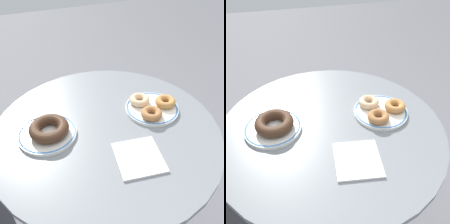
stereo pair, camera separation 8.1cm
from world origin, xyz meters
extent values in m
cylinder|color=slate|center=(0.00, 0.00, 0.72)|extent=(0.70, 0.70, 0.02)
cylinder|color=slate|center=(0.00, 0.00, 0.37)|extent=(0.06, 0.06, 0.68)
cylinder|color=white|center=(-0.17, 0.03, 0.73)|extent=(0.17, 0.17, 0.01)
torus|color=#3D75BC|center=(-0.17, 0.03, 0.74)|extent=(0.17, 0.17, 0.01)
cylinder|color=white|center=(0.17, 0.03, 0.73)|extent=(0.18, 0.18, 0.01)
torus|color=#3D75BC|center=(0.17, 0.03, 0.74)|extent=(0.17, 0.17, 0.01)
torus|color=#422819|center=(-0.17, 0.03, 0.76)|extent=(0.16, 0.16, 0.03)
torus|color=#BC7F42|center=(0.22, 0.03, 0.75)|extent=(0.09, 0.09, 0.02)
torus|color=#E0B789|center=(0.15, 0.07, 0.75)|extent=(0.09, 0.09, 0.02)
torus|color=#A36B3D|center=(0.15, -0.01, 0.75)|extent=(0.08, 0.08, 0.02)
cube|color=white|center=(0.04, -0.15, 0.73)|extent=(0.14, 0.15, 0.01)
camera|label=1|loc=(-0.19, -0.56, 1.28)|focal=41.91mm
camera|label=2|loc=(-0.12, -0.59, 1.28)|focal=41.91mm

